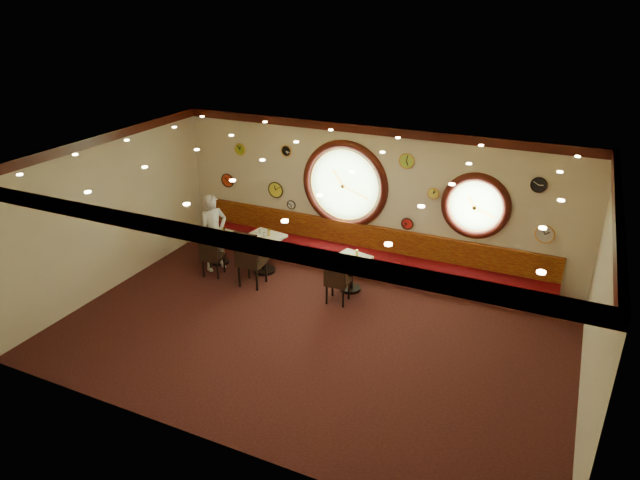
# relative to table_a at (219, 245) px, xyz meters

# --- Properties ---
(floor) EXTENTS (9.00, 6.00, 0.00)m
(floor) POSITION_rel_table_a_xyz_m (3.14, -1.76, -0.45)
(floor) COLOR black
(floor) RESTS_ON ground
(ceiling) EXTENTS (9.00, 6.00, 0.02)m
(ceiling) POSITION_rel_table_a_xyz_m (3.14, -1.76, 2.75)
(ceiling) COLOR gold
(ceiling) RESTS_ON wall_back
(wall_back) EXTENTS (9.00, 0.02, 3.20)m
(wall_back) POSITION_rel_table_a_xyz_m (3.14, 1.24, 1.15)
(wall_back) COLOR beige
(wall_back) RESTS_ON floor
(wall_front) EXTENTS (9.00, 0.02, 3.20)m
(wall_front) POSITION_rel_table_a_xyz_m (3.14, -4.76, 1.15)
(wall_front) COLOR beige
(wall_front) RESTS_ON floor
(wall_left) EXTENTS (0.02, 6.00, 3.20)m
(wall_left) POSITION_rel_table_a_xyz_m (-1.36, -1.76, 1.15)
(wall_left) COLOR beige
(wall_left) RESTS_ON floor
(wall_right) EXTENTS (0.02, 6.00, 3.20)m
(wall_right) POSITION_rel_table_a_xyz_m (7.64, -1.76, 1.15)
(wall_right) COLOR beige
(wall_right) RESTS_ON floor
(molding_back) EXTENTS (9.00, 0.10, 0.18)m
(molding_back) POSITION_rel_table_a_xyz_m (3.14, 1.19, 2.66)
(molding_back) COLOR #350E09
(molding_back) RESTS_ON wall_back
(molding_front) EXTENTS (9.00, 0.10, 0.18)m
(molding_front) POSITION_rel_table_a_xyz_m (3.14, -4.71, 2.66)
(molding_front) COLOR #350E09
(molding_front) RESTS_ON wall_back
(molding_left) EXTENTS (0.10, 6.00, 0.18)m
(molding_left) POSITION_rel_table_a_xyz_m (-1.31, -1.76, 2.66)
(molding_left) COLOR #350E09
(molding_left) RESTS_ON wall_back
(molding_right) EXTENTS (0.10, 6.00, 0.18)m
(molding_right) POSITION_rel_table_a_xyz_m (7.59, -1.76, 2.66)
(molding_right) COLOR #350E09
(molding_right) RESTS_ON wall_back
(banquette_base) EXTENTS (8.00, 0.55, 0.20)m
(banquette_base) POSITION_rel_table_a_xyz_m (3.14, 0.96, -0.35)
(banquette_base) COLOR black
(banquette_base) RESTS_ON floor
(banquette_seat) EXTENTS (8.00, 0.55, 0.30)m
(banquette_seat) POSITION_rel_table_a_xyz_m (3.14, 0.96, -0.10)
(banquette_seat) COLOR #54070E
(banquette_seat) RESTS_ON banquette_base
(banquette_back) EXTENTS (8.00, 0.10, 0.55)m
(banquette_back) POSITION_rel_table_a_xyz_m (3.14, 1.18, 0.30)
(banquette_back) COLOR #650B07
(banquette_back) RESTS_ON wall_back
(porthole_left_glass) EXTENTS (1.66, 0.02, 1.66)m
(porthole_left_glass) POSITION_rel_table_a_xyz_m (2.54, 1.23, 1.40)
(porthole_left_glass) COLOR #94C274
(porthole_left_glass) RESTS_ON wall_back
(porthole_left_frame) EXTENTS (1.98, 0.18, 1.98)m
(porthole_left_frame) POSITION_rel_table_a_xyz_m (2.54, 1.22, 1.40)
(porthole_left_frame) COLOR #350E09
(porthole_left_frame) RESTS_ON wall_back
(porthole_left_ring) EXTENTS (1.61, 0.03, 1.61)m
(porthole_left_ring) POSITION_rel_table_a_xyz_m (2.54, 1.19, 1.40)
(porthole_left_ring) COLOR gold
(porthole_left_ring) RESTS_ON wall_back
(porthole_right_glass) EXTENTS (1.10, 0.02, 1.10)m
(porthole_right_glass) POSITION_rel_table_a_xyz_m (5.34, 1.23, 1.35)
(porthole_right_glass) COLOR #94C274
(porthole_right_glass) RESTS_ON wall_back
(porthole_right_frame) EXTENTS (1.38, 0.18, 1.38)m
(porthole_right_frame) POSITION_rel_table_a_xyz_m (5.34, 1.22, 1.35)
(porthole_right_frame) COLOR #350E09
(porthole_right_frame) RESTS_ON wall_back
(porthole_right_ring) EXTENTS (1.09, 0.03, 1.09)m
(porthole_right_ring) POSITION_rel_table_a_xyz_m (5.34, 1.19, 1.35)
(porthole_right_ring) COLOR gold
(porthole_right_ring) RESTS_ON wall_back
(wall_clock_0) EXTENTS (0.26, 0.03, 0.26)m
(wall_clock_0) POSITION_rel_table_a_xyz_m (-0.06, 1.20, 1.90)
(wall_clock_0) COLOR #A0C126
(wall_clock_0) RESTS_ON wall_back
(wall_clock_1) EXTENTS (0.24, 0.03, 0.24)m
(wall_clock_1) POSITION_rel_table_a_xyz_m (3.99, 1.20, 0.75)
(wall_clock_1) COLOR red
(wall_clock_1) RESTS_ON wall_back
(wall_clock_2) EXTENTS (0.24, 0.03, 0.24)m
(wall_clock_2) POSITION_rel_table_a_xyz_m (1.14, 1.20, 2.00)
(wall_clock_2) COLOR black
(wall_clock_2) RESTS_ON wall_back
(wall_clock_3) EXTENTS (0.20, 0.03, 0.20)m
(wall_clock_3) POSITION_rel_table_a_xyz_m (1.24, 1.20, 0.75)
(wall_clock_3) COLOR white
(wall_clock_3) RESTS_ON wall_back
(wall_clock_4) EXTENTS (0.28, 0.03, 0.28)m
(wall_clock_4) POSITION_rel_table_a_xyz_m (6.44, 1.20, 1.95)
(wall_clock_4) COLOR black
(wall_clock_4) RESTS_ON wall_back
(wall_clock_5) EXTENTS (0.36, 0.03, 0.36)m
(wall_clock_5) POSITION_rel_table_a_xyz_m (0.84, 1.20, 1.05)
(wall_clock_5) COLOR #FFF238
(wall_clock_5) RESTS_ON wall_back
(wall_clock_6) EXTENTS (0.34, 0.03, 0.34)m
(wall_clock_6) POSITION_rel_table_a_xyz_m (6.69, 1.20, 1.00)
(wall_clock_6) COLOR silver
(wall_clock_6) RESTS_ON wall_back
(wall_clock_7) EXTENTS (0.30, 0.03, 0.30)m
(wall_clock_7) POSITION_rel_table_a_xyz_m (3.89, 1.20, 2.10)
(wall_clock_7) COLOR #9FC93E
(wall_clock_7) RESTS_ON wall_back
(wall_clock_8) EXTENTS (0.22, 0.03, 0.22)m
(wall_clock_8) POSITION_rel_table_a_xyz_m (4.49, 1.20, 1.50)
(wall_clock_8) COLOR #FAF253
(wall_clock_8) RESTS_ON wall_back
(wall_clock_9) EXTENTS (0.32, 0.03, 0.32)m
(wall_clock_9) POSITION_rel_table_a_xyz_m (-0.46, 1.20, 1.10)
(wall_clock_9) COLOR red
(wall_clock_9) RESTS_ON wall_back
(table_a) EXTENTS (0.70, 0.70, 0.72)m
(table_a) POSITION_rel_table_a_xyz_m (0.00, 0.00, 0.00)
(table_a) COLOR black
(table_a) RESTS_ON floor
(table_b) EXTENTS (0.88, 0.88, 0.84)m
(table_b) POSITION_rel_table_a_xyz_m (1.14, 0.04, 0.08)
(table_b) COLOR black
(table_b) RESTS_ON floor
(table_c) EXTENTS (0.81, 0.81, 0.74)m
(table_c) POSITION_rel_table_a_xyz_m (3.18, 0.06, 0.01)
(table_c) COLOR black
(table_c) RESTS_ON floor
(chair_a) EXTENTS (0.49, 0.49, 0.63)m
(chair_a) POSITION_rel_table_a_xyz_m (0.24, -0.64, 0.13)
(chair_a) COLOR black
(chair_a) RESTS_ON floor
(chair_b) EXTENTS (0.55, 0.55, 0.78)m
(chair_b) POSITION_rel_table_a_xyz_m (1.22, -0.69, 0.27)
(chair_b) COLOR black
(chair_b) RESTS_ON floor
(chair_c) EXTENTS (0.47, 0.47, 0.66)m
(chair_c) POSITION_rel_table_a_xyz_m (3.14, -0.58, 0.15)
(chair_c) COLOR black
(chair_c) RESTS_ON floor
(condiment_a_salt) EXTENTS (0.03, 0.03, 0.09)m
(condiment_a_salt) POSITION_rel_table_a_xyz_m (-0.11, 0.01, 0.31)
(condiment_a_salt) COLOR silver
(condiment_a_salt) RESTS_ON table_a
(condiment_b_salt) EXTENTS (0.03, 0.03, 0.09)m
(condiment_b_salt) POSITION_rel_table_a_xyz_m (0.99, 0.15, 0.44)
(condiment_b_salt) COLOR silver
(condiment_b_salt) RESTS_ON table_b
(condiment_c_salt) EXTENTS (0.04, 0.04, 0.10)m
(condiment_c_salt) POSITION_rel_table_a_xyz_m (3.13, 0.06, 0.34)
(condiment_c_salt) COLOR silver
(condiment_c_salt) RESTS_ON table_c
(condiment_a_pepper) EXTENTS (0.04, 0.04, 0.11)m
(condiment_a_pepper) POSITION_rel_table_a_xyz_m (0.07, 0.01, 0.32)
(condiment_a_pepper) COLOR silver
(condiment_a_pepper) RESTS_ON table_a
(condiment_b_pepper) EXTENTS (0.04, 0.04, 0.10)m
(condiment_b_pepper) POSITION_rel_table_a_xyz_m (1.17, 0.04, 0.44)
(condiment_b_pepper) COLOR silver
(condiment_b_pepper) RESTS_ON table_b
(condiment_c_pepper) EXTENTS (0.04, 0.04, 0.11)m
(condiment_c_pepper) POSITION_rel_table_a_xyz_m (3.23, 0.03, 0.34)
(condiment_c_pepper) COLOR silver
(condiment_c_pepper) RESTS_ON table_c
(condiment_a_bottle) EXTENTS (0.06, 0.06, 0.18)m
(condiment_a_bottle) POSITION_rel_table_a_xyz_m (0.14, 0.03, 0.36)
(condiment_a_bottle) COLOR gold
(condiment_a_bottle) RESTS_ON table_a
(condiment_b_bottle) EXTENTS (0.05, 0.05, 0.17)m
(condiment_b_bottle) POSITION_rel_table_a_xyz_m (1.24, 0.13, 0.47)
(condiment_b_bottle) COLOR yellow
(condiment_b_bottle) RESTS_ON table_b
(condiment_c_bottle) EXTENTS (0.05, 0.05, 0.15)m
(condiment_c_bottle) POSITION_rel_table_a_xyz_m (3.26, 0.17, 0.36)
(condiment_c_bottle) COLOR gold
(condiment_c_bottle) RESTS_ON table_c
(waiter) EXTENTS (0.64, 0.74, 1.72)m
(waiter) POSITION_rel_table_a_xyz_m (0.09, -0.26, 0.41)
(waiter) COLOR silver
(waiter) RESTS_ON floor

